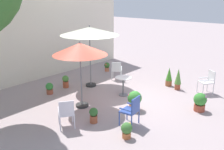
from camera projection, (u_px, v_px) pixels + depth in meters
ground_plane at (119, 101)px, 9.24m from camera, size 60.00×60.00×0.00m
villa_facade at (42, 25)px, 11.33m from camera, size 9.68×0.30×4.84m
patio_umbrella_0 at (90, 31)px, 10.06m from camera, size 2.37×2.37×2.55m
patio_umbrella_1 at (80, 50)px, 8.16m from camera, size 1.80×1.80×2.28m
cafe_table_0 at (123, 83)px, 9.59m from camera, size 0.63×0.63×0.73m
patio_chair_0 at (66, 112)px, 7.19m from camera, size 0.62×0.62×0.88m
patio_chair_1 at (117, 69)px, 11.44m from camera, size 0.63×0.63×0.84m
patio_chair_2 at (208, 80)px, 9.78m from camera, size 0.64×0.63×0.91m
patio_chair_3 at (132, 109)px, 7.33m from camera, size 0.53×0.50×0.90m
potted_plant_0 at (169, 77)px, 10.65m from camera, size 0.27×0.27×0.81m
potted_plant_1 at (135, 100)px, 8.41m from camera, size 0.47×0.47×0.66m
potted_plant_2 at (66, 81)px, 10.50m from camera, size 0.27×0.27×0.52m
potted_plant_3 at (94, 115)px, 7.57m from camera, size 0.26×0.26×0.48m
potted_plant_4 at (107, 66)px, 12.78m from camera, size 0.29×0.28×0.45m
potted_plant_5 at (50, 88)px, 9.80m from camera, size 0.29×0.29×0.45m
potted_plant_6 at (127, 130)px, 6.74m from camera, size 0.32×0.31×0.45m
potted_plant_7 at (200, 102)px, 8.32m from camera, size 0.43×0.43×0.62m
potted_plant_8 at (178, 79)px, 10.20m from camera, size 0.27×0.27×0.89m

